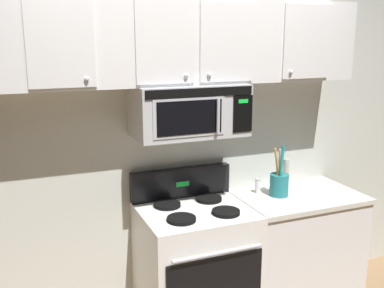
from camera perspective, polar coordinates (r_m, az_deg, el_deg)
name	(u,v)px	position (r m, az deg, el deg)	size (l,w,h in m)	color
back_wall	(177,135)	(3.35, -1.95, 1.09)	(5.20, 0.10, 2.70)	silver
stove_range	(196,267)	(3.33, 0.45, -15.17)	(0.76, 0.69, 1.12)	white
over_range_microwave	(189,110)	(3.08, -0.36, 4.28)	(0.76, 0.43, 0.35)	#B7BABF
upper_cabinets	(187,42)	(3.07, -0.59, 12.69)	(2.50, 0.36, 0.55)	silver
counter_segment	(295,248)	(3.72, 12.74, -12.66)	(0.93, 0.65, 0.90)	silver
utensil_crock_teal	(279,183)	(3.45, 10.87, -4.78)	(0.14, 0.14, 0.39)	teal
salt_shaker	(258,186)	(3.50, 8.24, -5.23)	(0.04, 0.04, 0.11)	white
pepper_mill	(286,172)	(3.69, 11.70, -3.50)	(0.05, 0.05, 0.22)	#B7B2A8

